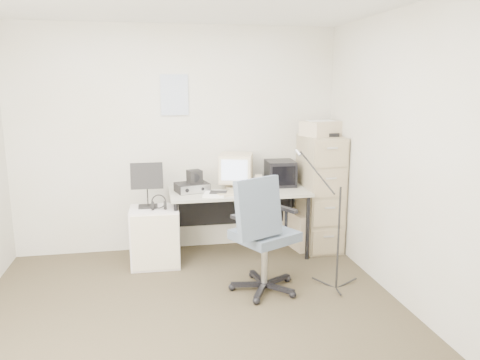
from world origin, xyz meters
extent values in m
cube|color=#403622|center=(0.00, 0.00, -0.01)|extent=(3.60, 3.60, 0.01)
cube|color=silver|center=(0.00, 1.80, 1.25)|extent=(3.60, 0.02, 2.50)
cube|color=silver|center=(0.00, -1.80, 1.25)|extent=(3.60, 0.02, 2.50)
cube|color=silver|center=(1.80, 0.00, 1.25)|extent=(0.02, 3.60, 2.50)
cube|color=white|center=(-0.02, 1.79, 1.75)|extent=(0.30, 0.02, 0.44)
cube|color=gray|center=(1.58, 1.48, 0.65)|extent=(0.40, 0.60, 1.30)
cube|color=#C1AF8E|center=(1.58, 1.51, 1.38)|extent=(0.50, 0.43, 0.16)
cube|color=gray|center=(0.63, 1.45, 0.36)|extent=(1.50, 0.70, 0.73)
cube|color=#C1AF8E|center=(0.62, 1.56, 0.92)|extent=(0.44, 0.45, 0.39)
cube|color=black|center=(1.14, 1.60, 0.87)|extent=(0.33, 0.34, 0.29)
cube|color=beige|center=(0.86, 1.50, 0.81)|extent=(0.10, 0.10, 0.15)
cube|color=#C1AF8E|center=(0.57, 1.29, 0.74)|extent=(0.48, 0.28, 0.03)
cube|color=black|center=(0.88, 1.26, 0.75)|extent=(0.09, 0.12, 0.03)
cube|color=black|center=(0.12, 1.48, 0.78)|extent=(0.39, 0.32, 0.10)
cube|color=black|center=(0.15, 1.47, 0.90)|extent=(0.17, 0.17, 0.14)
cube|color=white|center=(0.35, 1.29, 0.74)|extent=(0.29, 0.34, 0.02)
cube|color=#C1AF8E|center=(1.36, 1.53, 0.21)|extent=(0.27, 0.47, 0.42)
cube|color=slate|center=(0.69, 0.47, 0.55)|extent=(0.86, 0.86, 1.10)
cube|color=silver|center=(-0.29, 1.29, 0.31)|extent=(0.51, 0.41, 0.62)
cube|color=black|center=(-0.35, 1.34, 0.86)|extent=(0.34, 0.20, 0.48)
torus|color=black|center=(-0.24, 1.22, 0.67)|extent=(0.20, 0.20, 0.03)
cylinder|color=black|center=(1.36, 0.40, 0.63)|extent=(0.02, 0.02, 1.27)
camera|label=1|loc=(-0.29, -3.44, 1.89)|focal=35.00mm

